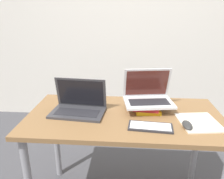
# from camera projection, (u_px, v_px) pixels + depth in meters

# --- Properties ---
(wall_back) EXTENTS (8.00, 0.05, 2.70)m
(wall_back) POSITION_uv_depth(u_px,v_px,m) (128.00, 19.00, 2.75)
(wall_back) COLOR silver
(wall_back) RESTS_ON ground_plane
(desk) EXTENTS (1.32, 0.67, 0.77)m
(desk) POSITION_uv_depth(u_px,v_px,m) (124.00, 128.00, 1.52)
(desk) COLOR brown
(desk) RESTS_ON ground_plane
(laptop_left) EXTENTS (0.38, 0.25, 0.23)m
(laptop_left) POSITION_uv_depth(u_px,v_px,m) (79.00, 106.00, 1.51)
(laptop_left) COLOR #333338
(laptop_left) RESTS_ON desk
(book_stack) EXTENTS (0.19, 0.25, 0.06)m
(book_stack) POSITION_uv_depth(u_px,v_px,m) (146.00, 106.00, 1.56)
(book_stack) COLOR gold
(book_stack) RESTS_ON desk
(laptop_on_books) EXTENTS (0.36, 0.28, 0.24)m
(laptop_on_books) POSITION_uv_depth(u_px,v_px,m) (148.00, 96.00, 1.54)
(laptop_on_books) COLOR silver
(laptop_on_books) RESTS_ON book_stack
(wireless_keyboard) EXTENTS (0.27, 0.14, 0.01)m
(wireless_keyboard) POSITION_uv_depth(u_px,v_px,m) (150.00, 127.00, 1.32)
(wireless_keyboard) COLOR #28282D
(wireless_keyboard) RESTS_ON desk
(mouse) EXTENTS (0.06, 0.11, 0.03)m
(mouse) POSITION_uv_depth(u_px,v_px,m) (187.00, 125.00, 1.32)
(mouse) COLOR #2D2D2D
(mouse) RESTS_ON desk
(notepad) EXTENTS (0.26, 0.28, 0.01)m
(notepad) POSITION_uv_depth(u_px,v_px,m) (199.00, 122.00, 1.37)
(notepad) COLOR white
(notepad) RESTS_ON desk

